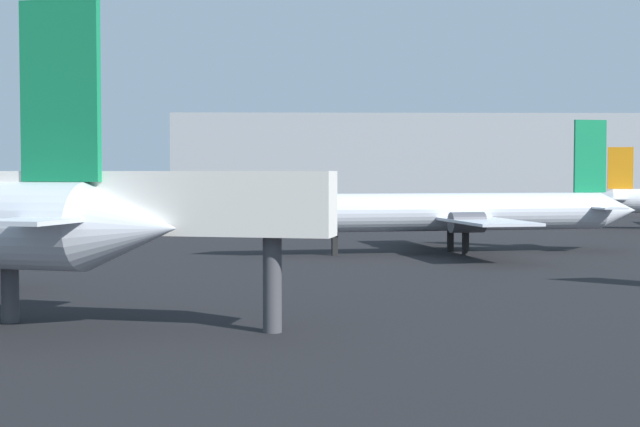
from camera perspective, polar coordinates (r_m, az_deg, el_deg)
airplane_distant at (r=68.09m, az=7.72°, el=0.09°), size 30.91×20.64×9.82m
jet_bridge at (r=36.76m, az=-14.07°, el=0.47°), size 17.48×6.13×6.16m
terminal_building at (r=146.15m, az=5.76°, el=3.05°), size 72.57×24.33×14.38m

